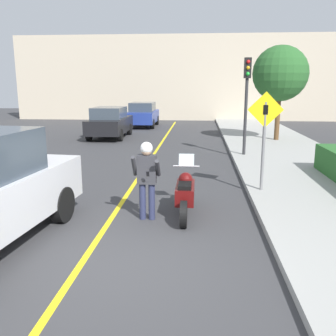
{
  "coord_description": "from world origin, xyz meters",
  "views": [
    {
      "loc": [
        1.28,
        -5.46,
        2.86
      ],
      "look_at": [
        0.59,
        2.78,
        1.02
      ],
      "focal_mm": 40.0,
      "sensor_mm": 36.0,
      "label": 1
    }
  ],
  "objects_px": {
    "person_biker": "(147,173)",
    "street_tree": "(280,74)",
    "crossing_sign": "(264,132)",
    "parked_car_blue": "(143,114)",
    "parked_car_black": "(110,122)",
    "traffic_light": "(247,88)",
    "motorcycle": "(185,193)"
  },
  "relations": [
    {
      "from": "motorcycle",
      "to": "parked_car_black",
      "type": "distance_m",
      "value": 13.03
    },
    {
      "from": "parked_car_black",
      "to": "parked_car_blue",
      "type": "height_order",
      "value": "same"
    },
    {
      "from": "parked_car_black",
      "to": "street_tree",
      "type": "bearing_deg",
      "value": -6.88
    },
    {
      "from": "street_tree",
      "to": "parked_car_blue",
      "type": "bearing_deg",
      "value": 139.25
    },
    {
      "from": "motorcycle",
      "to": "crossing_sign",
      "type": "distance_m",
      "value": 2.82
    },
    {
      "from": "motorcycle",
      "to": "crossing_sign",
      "type": "relative_size",
      "value": 0.86
    },
    {
      "from": "person_biker",
      "to": "street_tree",
      "type": "relative_size",
      "value": 0.37
    },
    {
      "from": "person_biker",
      "to": "traffic_light",
      "type": "distance_m",
      "value": 7.95
    },
    {
      "from": "motorcycle",
      "to": "person_biker",
      "type": "xyz_separation_m",
      "value": [
        -0.8,
        -0.41,
        0.55
      ]
    },
    {
      "from": "parked_car_blue",
      "to": "parked_car_black",
      "type": "bearing_deg",
      "value": -99.81
    },
    {
      "from": "motorcycle",
      "to": "traffic_light",
      "type": "relative_size",
      "value": 0.59
    },
    {
      "from": "crossing_sign",
      "to": "parked_car_black",
      "type": "height_order",
      "value": "crossing_sign"
    },
    {
      "from": "parked_car_black",
      "to": "parked_car_blue",
      "type": "bearing_deg",
      "value": 80.19
    },
    {
      "from": "street_tree",
      "to": "parked_car_black",
      "type": "xyz_separation_m",
      "value": [
        -8.79,
        1.06,
        -2.53
      ]
    },
    {
      "from": "traffic_light",
      "to": "street_tree",
      "type": "relative_size",
      "value": 0.81
    },
    {
      "from": "parked_car_black",
      "to": "parked_car_blue",
      "type": "relative_size",
      "value": 1.0
    },
    {
      "from": "person_biker",
      "to": "crossing_sign",
      "type": "height_order",
      "value": "crossing_sign"
    },
    {
      "from": "person_biker",
      "to": "parked_car_black",
      "type": "distance_m",
      "value": 13.15
    },
    {
      "from": "motorcycle",
      "to": "parked_car_black",
      "type": "relative_size",
      "value": 0.52
    },
    {
      "from": "person_biker",
      "to": "street_tree",
      "type": "xyz_separation_m",
      "value": [
        4.98,
        11.53,
        2.35
      ]
    },
    {
      "from": "traffic_light",
      "to": "person_biker",
      "type": "bearing_deg",
      "value": -111.8
    },
    {
      "from": "person_biker",
      "to": "parked_car_blue",
      "type": "relative_size",
      "value": 0.4
    },
    {
      "from": "person_biker",
      "to": "street_tree",
      "type": "bearing_deg",
      "value": 66.61
    },
    {
      "from": "motorcycle",
      "to": "traffic_light",
      "type": "xyz_separation_m",
      "value": [
        2.08,
        6.8,
        2.25
      ]
    },
    {
      "from": "motorcycle",
      "to": "parked_car_blue",
      "type": "relative_size",
      "value": 0.52
    },
    {
      "from": "traffic_light",
      "to": "parked_car_black",
      "type": "bearing_deg",
      "value": 141.2
    },
    {
      "from": "crossing_sign",
      "to": "street_tree",
      "type": "distance_m",
      "value": 9.88
    },
    {
      "from": "crossing_sign",
      "to": "parked_car_blue",
      "type": "height_order",
      "value": "crossing_sign"
    },
    {
      "from": "person_biker",
      "to": "parked_car_blue",
      "type": "distance_m",
      "value": 18.48
    },
    {
      "from": "parked_car_blue",
      "to": "crossing_sign",
      "type": "bearing_deg",
      "value": -71.0
    },
    {
      "from": "parked_car_blue",
      "to": "person_biker",
      "type": "bearing_deg",
      "value": -81.2
    },
    {
      "from": "person_biker",
      "to": "parked_car_black",
      "type": "relative_size",
      "value": 0.4
    }
  ]
}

